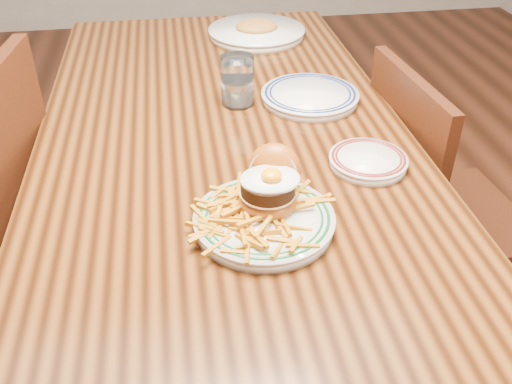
{
  "coord_description": "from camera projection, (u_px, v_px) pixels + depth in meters",
  "views": [
    {
      "loc": [
        -0.1,
        -1.19,
        1.39
      ],
      "look_at": [
        0.02,
        -0.37,
        0.81
      ],
      "focal_mm": 40.0,
      "sensor_mm": 36.0,
      "label": 1
    }
  ],
  "objects": [
    {
      "name": "far_plate",
      "position": [
        257.0,
        32.0,
        1.81
      ],
      "size": [
        0.31,
        0.31,
        0.06
      ],
      "rotation": [
        0.0,
        0.0,
        0.39
      ],
      "color": "silver",
      "rests_on": "table"
    },
    {
      "name": "table",
      "position": [
        224.0,
        156.0,
        1.4
      ],
      "size": [
        0.85,
        1.6,
        0.75
      ],
      "color": "black",
      "rests_on": "floor"
    },
    {
      "name": "main_plate",
      "position": [
        266.0,
        207.0,
        1.02
      ],
      "size": [
        0.25,
        0.27,
        0.12
      ],
      "rotation": [
        0.0,
        0.0,
        -0.37
      ],
      "color": "silver",
      "rests_on": "table"
    },
    {
      "name": "side_plate",
      "position": [
        368.0,
        160.0,
        1.19
      ],
      "size": [
        0.16,
        0.16,
        0.02
      ],
      "rotation": [
        0.0,
        0.0,
        0.36
      ],
      "color": "silver",
      "rests_on": "table"
    },
    {
      "name": "water_glass",
      "position": [
        238.0,
        83.0,
        1.41
      ],
      "size": [
        0.08,
        0.08,
        0.12
      ],
      "color": "white",
      "rests_on": "table"
    },
    {
      "name": "rear_plate",
      "position": [
        310.0,
        96.0,
        1.44
      ],
      "size": [
        0.25,
        0.25,
        0.03
      ],
      "rotation": [
        0.0,
        0.0,
        -0.22
      ],
      "color": "silver",
      "rests_on": "table"
    },
    {
      "name": "floor",
      "position": [
        231.0,
        337.0,
        1.78
      ],
      "size": [
        6.0,
        6.0,
        0.0
      ],
      "primitive_type": "plane",
      "color": "black",
      "rests_on": "ground"
    },
    {
      "name": "chair_right",
      "position": [
        430.0,
        209.0,
        1.56
      ],
      "size": [
        0.43,
        0.43,
        0.86
      ],
      "rotation": [
        0.0,
        0.0,
        3.22
      ],
      "color": "#39180C",
      "rests_on": "floor"
    }
  ]
}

